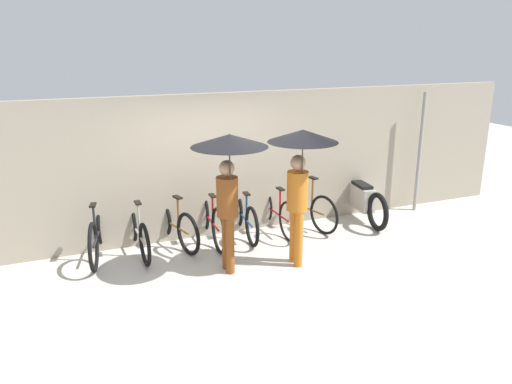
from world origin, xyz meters
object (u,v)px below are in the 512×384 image
parked_bicycle_6 (305,207)px  pedestrian_leading (229,163)px  motorcycle (361,199)px  parked_bicycle_2 (174,225)px  pedestrian_center (301,160)px  parked_bicycle_4 (244,216)px  parked_bicycle_1 (138,232)px  parked_bicycle_3 (210,219)px  parked_bicycle_5 (275,211)px  parked_bicycle_0 (98,234)px

parked_bicycle_6 → pedestrian_leading: size_ratio=0.80×
pedestrian_leading → motorcycle: pedestrian_leading is taller
parked_bicycle_2 → pedestrian_center: bearing=-148.7°
parked_bicycle_4 → pedestrian_leading: bearing=156.2°
parked_bicycle_1 → parked_bicycle_2: (0.62, 0.09, 0.01)m
parked_bicycle_2 → parked_bicycle_3: parked_bicycle_3 is taller
parked_bicycle_1 → parked_bicycle_2: bearing=-83.8°
pedestrian_center → parked_bicycle_1: bearing=-31.3°
parked_bicycle_2 → parked_bicycle_3: (0.63, -0.05, 0.03)m
motorcycle → pedestrian_center: bearing=131.7°
parked_bicycle_5 → parked_bicycle_2: bearing=88.3°
parked_bicycle_0 → parked_bicycle_4: 2.50m
parked_bicycle_1 → motorcycle: size_ratio=0.86×
parked_bicycle_5 → parked_bicycle_6: (0.62, 0.01, 0.00)m
parked_bicycle_0 → pedestrian_center: pedestrian_center is taller
pedestrian_leading → parked_bicycle_0: bearing=-36.9°
parked_bicycle_2 → parked_bicycle_5: (1.87, -0.03, 0.00)m
parked_bicycle_0 → parked_bicycle_3: 1.87m
parked_bicycle_2 → motorcycle: (3.69, -0.08, 0.03)m
parked_bicycle_2 → motorcycle: parked_bicycle_2 is taller
pedestrian_leading → parked_bicycle_3: bearing=-93.8°
parked_bicycle_5 → parked_bicycle_6: 0.62m
parked_bicycle_1 → parked_bicycle_3: size_ratio=0.94×
parked_bicycle_5 → parked_bicycle_4: bearing=90.8°
motorcycle → parked_bicycle_0: bearing=96.2°
pedestrian_center → motorcycle: pedestrian_center is taller
pedestrian_center → parked_bicycle_4: bearing=-75.5°
parked_bicycle_0 → parked_bicycle_3: bearing=-79.0°
parked_bicycle_2 → motorcycle: bearing=-105.4°
parked_bicycle_5 → pedestrian_leading: size_ratio=0.82×
parked_bicycle_1 → parked_bicycle_6: parked_bicycle_6 is taller
parked_bicycle_5 → motorcycle: size_ratio=0.86×
parked_bicycle_0 → parked_bicycle_5: bearing=-78.2°
parked_bicycle_0 → parked_bicycle_3: size_ratio=0.96×
parked_bicycle_5 → pedestrian_center: pedestrian_center is taller
parked_bicycle_1 → parked_bicycle_4: parked_bicycle_1 is taller
parked_bicycle_4 → pedestrian_leading: size_ratio=0.79×
motorcycle → parked_bicycle_1: bearing=97.1°
parked_bicycle_3 → parked_bicycle_6: parked_bicycle_3 is taller
parked_bicycle_2 → parked_bicycle_1: bearing=83.8°
parked_bicycle_3 → parked_bicycle_6: size_ratio=1.09×
parked_bicycle_0 → parked_bicycle_1: parked_bicycle_0 is taller
motorcycle → parked_bicycle_3: bearing=96.4°
parked_bicycle_0 → pedestrian_center: bearing=-106.4°
parked_bicycle_3 → pedestrian_center: bearing=-144.7°
parked_bicycle_6 → motorcycle: 1.20m
parked_bicycle_6 → parked_bicycle_2: bearing=76.4°
parked_bicycle_0 → parked_bicycle_2: parked_bicycle_0 is taller
parked_bicycle_3 → pedestrian_center: pedestrian_center is taller
motorcycle → parked_bicycle_2: bearing=95.7°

